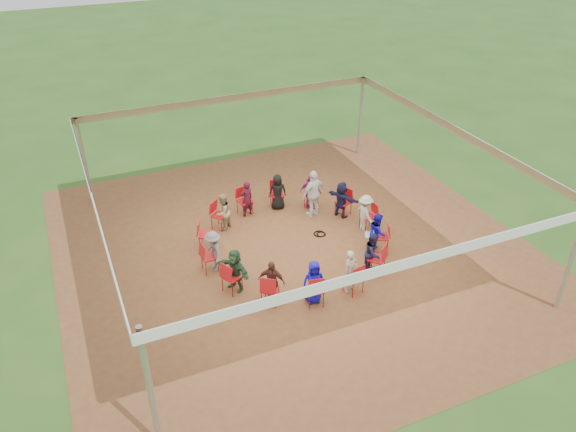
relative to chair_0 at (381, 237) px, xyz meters
name	(u,v)px	position (x,y,z in m)	size (l,w,h in m)	color
ground	(293,249)	(-2.28, 1.04, -0.45)	(80.00, 80.00, 0.00)	#2B551A
dirt_patch	(293,249)	(-2.28, 1.04, -0.44)	(13.00, 13.00, 0.00)	brown
tent	(294,176)	(-2.28, 1.04, 1.92)	(10.33, 10.33, 3.00)	#B2B2B7
chair_0	(381,237)	(0.00, 0.00, 0.00)	(0.42, 0.44, 0.90)	red
chair_1	(368,217)	(0.23, 1.09, 0.00)	(0.42, 0.44, 0.90)	red
chair_2	(343,202)	(-0.04, 2.17, 0.00)	(0.42, 0.44, 0.90)	red
chair_3	(311,195)	(-0.75, 3.03, 0.00)	(0.42, 0.44, 0.90)	red
chair_4	(277,194)	(-1.76, 3.49, 0.00)	(0.42, 0.44, 0.90)	red
chair_5	(245,201)	(-2.88, 3.47, 0.00)	(0.42, 0.44, 0.90)	red
chair_6	(219,215)	(-3.87, 2.97, 0.00)	(0.42, 0.44, 0.90)	red
chair_7	(206,235)	(-4.55, 2.09, 0.00)	(0.42, 0.44, 0.90)	red
chair_8	(210,257)	(-4.78, 1.00, 0.00)	(0.42, 0.44, 0.90)	red
chair_9	(232,277)	(-4.51, -0.09, 0.00)	(0.42, 0.44, 0.90)	red
chair_10	(270,289)	(-3.80, -0.94, 0.00)	(0.42, 0.44, 0.90)	red
chair_11	(315,290)	(-2.79, -1.41, 0.00)	(0.42, 0.44, 0.90)	red
chair_12	(354,278)	(-1.67, -1.39, 0.00)	(0.42, 0.44, 0.90)	red
chair_13	(377,259)	(-0.68, -0.88, 0.00)	(0.42, 0.44, 0.90)	red
person_seated_0	(377,232)	(-0.11, 0.05, 0.15)	(0.58, 0.33, 1.19)	#1511B6
person_seated_1	(365,213)	(0.11, 1.09, 0.15)	(0.77, 0.38, 1.19)	#AEAB9C
person_seated_2	(341,200)	(-0.15, 2.12, 0.15)	(1.11, 0.41, 1.19)	#191B3F
person_seated_3	(311,192)	(-0.83, 2.93, 0.15)	(0.70, 0.36, 1.19)	#801B68
person_seated_4	(278,192)	(-1.79, 3.38, 0.15)	(0.58, 0.33, 1.19)	black
person_seated_5	(247,199)	(-2.85, 3.36, 0.15)	(0.43, 0.29, 1.19)	#430D1E
person_seated_6	(223,212)	(-3.80, 2.88, 0.15)	(0.58, 0.33, 1.19)	tan
person_seated_7	(213,251)	(-4.66, 1.00, 0.15)	(0.77, 0.38, 1.19)	slate
person_seated_8	(235,270)	(-4.40, -0.03, 0.15)	(1.11, 0.41, 1.19)	#274A2F
person_seated_9	(271,281)	(-3.73, -0.85, 0.15)	(0.70, 0.36, 1.19)	#552A26
person_seated_10	(314,282)	(-2.76, -1.29, 0.15)	(0.58, 0.33, 1.19)	#1511B6
person_seated_11	(351,271)	(-1.70, -1.27, 0.15)	(0.43, 0.29, 1.19)	#AEAB9C
person_seated_12	(373,253)	(-0.75, -0.79, 0.15)	(0.58, 0.33, 1.19)	#191B3F
standing_person	(314,194)	(-0.92, 2.52, 0.33)	(0.91, 0.47, 1.55)	white
cable_coil	(320,234)	(-1.23, 1.40, -0.43)	(0.36, 0.36, 0.03)	black
laptop	(372,233)	(-0.25, 0.12, 0.13)	(0.40, 0.43, 0.24)	#B7B7BC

